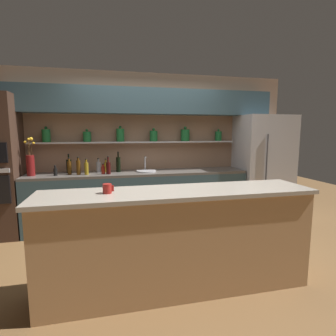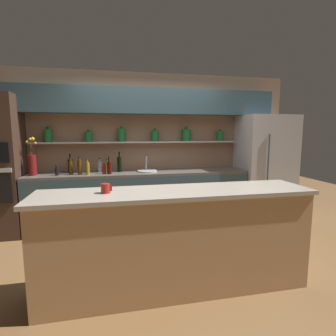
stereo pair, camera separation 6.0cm
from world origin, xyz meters
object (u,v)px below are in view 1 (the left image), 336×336
at_px(bottle_oil_4, 106,167).
at_px(bottle_wine_6, 108,168).
at_px(bottle_wine_8, 69,166).
at_px(bottle_sauce_0, 103,170).
at_px(bottle_spirit_5, 69,167).
at_px(bottle_sauce_3, 55,171).
at_px(bottle_oil_9, 86,168).
at_px(coffee_mug, 107,189).
at_px(bottle_spirit_1, 78,167).
at_px(bottle_wine_7, 118,164).
at_px(refrigerator, 263,167).
at_px(bottle_spirit_2, 99,167).
at_px(flower_vase, 31,164).
at_px(sink_fixture, 146,170).

xyz_separation_m(bottle_oil_4, bottle_wine_6, (0.04, -0.23, 0.02)).
bearing_deg(bottle_wine_8, bottle_sauce_0, -24.86).
bearing_deg(bottle_sauce_0, bottle_spirit_5, 172.86).
xyz_separation_m(bottle_sauce_3, bottle_oil_9, (0.46, 0.00, 0.04)).
relative_size(bottle_sauce_3, coffee_mug, 1.59).
relative_size(bottle_oil_4, bottle_wine_8, 0.72).
height_order(bottle_spirit_1, bottle_wine_7, bottle_wine_7).
xyz_separation_m(bottle_spirit_1, bottle_spirit_5, (-0.14, 0.05, -0.01)).
relative_size(refrigerator, bottle_oil_9, 7.48).
bearing_deg(bottle_spirit_2, bottle_wine_8, 175.82).
bearing_deg(bottle_spirit_5, bottle_wine_7, 7.68).
relative_size(bottle_spirit_2, bottle_sauce_3, 1.44).
height_order(bottle_sauce_3, bottle_spirit_5, bottle_spirit_5).
xyz_separation_m(bottle_oil_4, bottle_oil_9, (-0.29, -0.20, 0.01)).
height_order(bottle_sauce_0, bottle_wine_8, bottle_wine_8).
distance_m(flower_vase, bottle_oil_4, 1.12).
bearing_deg(bottle_sauce_0, sink_fixture, 8.69).
bearing_deg(sink_fixture, bottle_spirit_1, -175.10).
relative_size(refrigerator, bottle_sauce_3, 11.61).
height_order(sink_fixture, bottle_wine_7, bottle_wine_7).
relative_size(bottle_spirit_2, bottle_wine_6, 0.82).
relative_size(bottle_oil_4, bottle_wine_6, 0.79).
xyz_separation_m(bottle_sauce_3, coffee_mug, (0.78, -1.80, 0.08)).
xyz_separation_m(bottle_spirit_2, bottle_wine_6, (0.16, -0.25, 0.01)).
bearing_deg(bottle_sauce_0, bottle_sauce_3, -179.74).
relative_size(bottle_oil_4, coffee_mug, 2.19).
height_order(bottle_wine_6, bottle_wine_7, bottle_wine_7).
relative_size(sink_fixture, bottle_oil_4, 1.48).
bearing_deg(bottle_spirit_2, bottle_wine_7, -9.03).
bearing_deg(bottle_sauce_3, bottle_spirit_2, 19.30).
height_order(bottle_spirit_1, bottle_spirit_5, bottle_spirit_1).
bearing_deg(bottle_sauce_3, bottle_oil_4, 15.12).
distance_m(refrigerator, bottle_sauce_3, 3.58).
height_order(bottle_spirit_1, bottle_oil_4, bottle_spirit_1).
bearing_deg(bottle_wine_8, coffee_mug, -73.38).
bearing_deg(bottle_oil_4, bottle_wine_8, 174.84).
height_order(sink_fixture, coffee_mug, sink_fixture).
bearing_deg(bottle_spirit_5, bottle_spirit_2, 19.38).
bearing_deg(bottle_oil_4, sink_fixture, -7.96).
distance_m(bottle_oil_9, coffee_mug, 1.83).
xyz_separation_m(bottle_wine_6, coffee_mug, (-0.01, -1.77, 0.04)).
height_order(bottle_wine_6, bottle_wine_8, bottle_wine_8).
bearing_deg(bottle_sauce_0, bottle_wine_7, 34.22).
xyz_separation_m(bottle_sauce_0, bottle_wine_6, (0.08, -0.03, 0.04)).
height_order(bottle_spirit_2, bottle_oil_4, bottle_spirit_2).
relative_size(refrigerator, flower_vase, 3.20).
relative_size(sink_fixture, bottle_spirit_5, 1.24).
bearing_deg(bottle_wine_6, bottle_spirit_5, 171.20).
distance_m(bottle_sauce_3, bottle_oil_9, 0.46).
distance_m(bottle_spirit_2, bottle_wine_6, 0.29).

